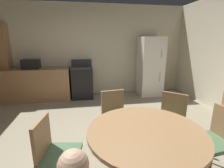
{
  "coord_description": "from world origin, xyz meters",
  "views": [
    {
      "loc": [
        -0.26,
        -2.3,
        1.64
      ],
      "look_at": [
        0.3,
        1.02,
        0.76
      ],
      "focal_mm": 26.38,
      "sensor_mm": 36.0,
      "label": 1
    }
  ],
  "objects_px": {
    "oven_range": "(82,82)",
    "chair_west": "(54,151)",
    "refrigerator": "(150,67)",
    "chair_northeast": "(171,118)",
    "chair_east": "(217,137)",
    "chair_north": "(115,114)",
    "dining_table": "(145,143)",
    "microwave": "(31,64)"
  },
  "relations": [
    {
      "from": "oven_range",
      "to": "chair_west",
      "type": "height_order",
      "value": "oven_range"
    },
    {
      "from": "refrigerator",
      "to": "chair_northeast",
      "type": "bearing_deg",
      "value": -105.14
    },
    {
      "from": "refrigerator",
      "to": "chair_east",
      "type": "relative_size",
      "value": 2.02
    },
    {
      "from": "chair_north",
      "to": "chair_east",
      "type": "distance_m",
      "value": 1.4
    },
    {
      "from": "refrigerator",
      "to": "dining_table",
      "type": "bearing_deg",
      "value": -112.7
    },
    {
      "from": "chair_north",
      "to": "chair_east",
      "type": "relative_size",
      "value": 1.0
    },
    {
      "from": "microwave",
      "to": "chair_northeast",
      "type": "height_order",
      "value": "microwave"
    },
    {
      "from": "chair_west",
      "to": "oven_range",
      "type": "bearing_deg",
      "value": 94.86
    },
    {
      "from": "refrigerator",
      "to": "chair_east",
      "type": "xyz_separation_m",
      "value": [
        -0.42,
        -3.2,
        -0.38
      ]
    },
    {
      "from": "chair_northeast",
      "to": "chair_east",
      "type": "bearing_deg",
      "value": 70.4
    },
    {
      "from": "oven_range",
      "to": "chair_east",
      "type": "xyz_separation_m",
      "value": [
        1.64,
        -3.26,
        0.03
      ]
    },
    {
      "from": "refrigerator",
      "to": "chair_west",
      "type": "distance_m",
      "value": 3.94
    },
    {
      "from": "oven_range",
      "to": "refrigerator",
      "type": "relative_size",
      "value": 0.62
    },
    {
      "from": "dining_table",
      "to": "microwave",
      "type": "bearing_deg",
      "value": 121.19
    },
    {
      "from": "chair_northeast",
      "to": "microwave",
      "type": "bearing_deg",
      "value": -90.18
    },
    {
      "from": "dining_table",
      "to": "chair_east",
      "type": "relative_size",
      "value": 1.39
    },
    {
      "from": "dining_table",
      "to": "chair_west",
      "type": "distance_m",
      "value": 0.97
    },
    {
      "from": "oven_range",
      "to": "chair_northeast",
      "type": "bearing_deg",
      "value": -63.15
    },
    {
      "from": "chair_east",
      "to": "chair_north",
      "type": "bearing_deg",
      "value": -43.83
    },
    {
      "from": "chair_east",
      "to": "microwave",
      "type": "bearing_deg",
      "value": -53.77
    },
    {
      "from": "microwave",
      "to": "dining_table",
      "type": "height_order",
      "value": "microwave"
    },
    {
      "from": "chair_northeast",
      "to": "chair_north",
      "type": "relative_size",
      "value": 1.0
    },
    {
      "from": "dining_table",
      "to": "chair_northeast",
      "type": "height_order",
      "value": "chair_northeast"
    },
    {
      "from": "refrigerator",
      "to": "chair_northeast",
      "type": "relative_size",
      "value": 2.02
    },
    {
      "from": "oven_range",
      "to": "chair_northeast",
      "type": "height_order",
      "value": "oven_range"
    },
    {
      "from": "oven_range",
      "to": "dining_table",
      "type": "height_order",
      "value": "oven_range"
    },
    {
      "from": "refrigerator",
      "to": "microwave",
      "type": "relative_size",
      "value": 4.0
    },
    {
      "from": "refrigerator",
      "to": "chair_east",
      "type": "height_order",
      "value": "refrigerator"
    },
    {
      "from": "microwave",
      "to": "chair_west",
      "type": "bearing_deg",
      "value": -71.3
    },
    {
      "from": "dining_table",
      "to": "chair_north",
      "type": "xyz_separation_m",
      "value": [
        -0.15,
        0.96,
        -0.1
      ]
    },
    {
      "from": "oven_range",
      "to": "chair_west",
      "type": "relative_size",
      "value": 1.26
    },
    {
      "from": "dining_table",
      "to": "chair_east",
      "type": "xyz_separation_m",
      "value": [
        0.96,
        0.11,
        -0.1
      ]
    },
    {
      "from": "dining_table",
      "to": "oven_range",
      "type": "bearing_deg",
      "value": 101.38
    },
    {
      "from": "oven_range",
      "to": "chair_northeast",
      "type": "relative_size",
      "value": 1.26
    },
    {
      "from": "chair_northeast",
      "to": "chair_north",
      "type": "distance_m",
      "value": 0.87
    },
    {
      "from": "chair_northeast",
      "to": "chair_east",
      "type": "relative_size",
      "value": 1.0
    },
    {
      "from": "dining_table",
      "to": "chair_east",
      "type": "distance_m",
      "value": 0.97
    },
    {
      "from": "chair_north",
      "to": "chair_west",
      "type": "xyz_separation_m",
      "value": [
        -0.81,
        -0.79,
        0.0
      ]
    },
    {
      "from": "chair_west",
      "to": "dining_table",
      "type": "bearing_deg",
      "value": 0.0
    },
    {
      "from": "oven_range",
      "to": "chair_west",
      "type": "bearing_deg",
      "value": -94.93
    },
    {
      "from": "microwave",
      "to": "chair_west",
      "type": "xyz_separation_m",
      "value": [
        1.08,
        -3.2,
        -0.53
      ]
    },
    {
      "from": "oven_range",
      "to": "dining_table",
      "type": "relative_size",
      "value": 0.91
    }
  ]
}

